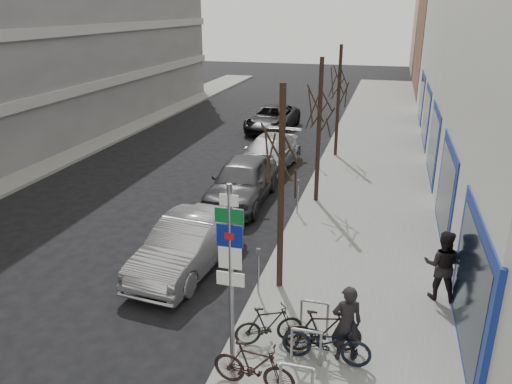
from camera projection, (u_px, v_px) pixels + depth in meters
The scene contains 23 objects.
ground at pixel (128, 356), 10.84m from camera, with size 120.00×120.00×0.00m, color black.
sidewalk_east at pixel (366, 206), 18.78m from camera, with size 5.00×70.00×0.15m, color slate.
sidewalk_west at pixel (17, 173), 22.54m from camera, with size 3.00×70.00×0.15m, color slate.
brick_building_far at pixel (492, 46), 42.50m from camera, with size 12.00×14.00×8.00m, color brown.
tan_building_far at pixel (475, 32), 55.79m from camera, with size 13.00×12.00×9.00m, color #937A5B.
highway_sign_pole at pixel (231, 271), 9.39m from camera, with size 0.55×0.10×4.20m.
bike_rack at pixel (306, 343), 10.23m from camera, with size 0.66×2.26×0.83m.
tree_near at pixel (282, 141), 11.95m from camera, with size 1.80×1.80×5.50m.
tree_mid at pixel (320, 97), 17.83m from camera, with size 1.80×1.80×5.50m.
tree_far at pixel (340, 75), 23.72m from camera, with size 1.80×1.80×5.50m.
meter_front at pixel (258, 266), 12.72m from camera, with size 0.10×0.08×1.27m.
meter_mid at pixel (298, 193), 17.70m from camera, with size 0.10×0.08×1.27m.
meter_back at pixel (320, 152), 22.67m from camera, with size 0.10×0.08×1.27m.
bike_near_right at pixel (254, 366), 9.56m from camera, with size 0.51×1.70×1.03m, color black.
bike_mid_curb at pixel (327, 338), 10.29m from camera, with size 0.57×1.87×1.14m, color black.
bike_mid_inner at pixel (269, 325), 10.89m from camera, with size 0.46×1.55×0.94m, color black.
bike_far_inner at pixel (323, 331), 10.61m from camera, with size 0.50×1.69×1.03m, color black.
parked_car_front at pixel (188, 244), 14.23m from camera, with size 1.63×4.66×1.54m, color #ABAAB0.
parked_car_mid at pixel (242, 181), 19.16m from camera, with size 2.04×5.06×1.72m, color #454549.
parked_car_back at pixel (269, 153), 23.17m from camera, with size 2.10×5.17×1.50m, color #AAA9AF.
lane_car at pixel (273, 118), 30.47m from camera, with size 2.48×5.37×1.49m, color black.
pedestrian_near at pixel (347, 323), 10.26m from camera, with size 0.63×0.41×1.73m, color black.
pedestrian_far at pixel (442, 265), 12.46m from camera, with size 0.69×0.47×1.88m, color black.
Camera 1 is at (5.01, -7.89, 7.13)m, focal length 35.00 mm.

